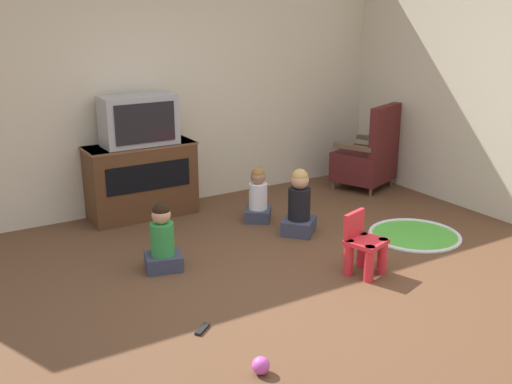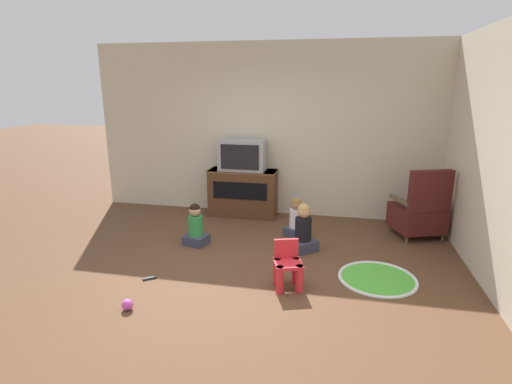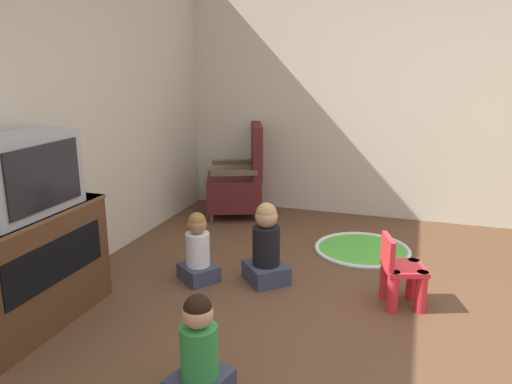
{
  "view_description": "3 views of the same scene",
  "coord_description": "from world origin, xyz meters",
  "px_view_note": "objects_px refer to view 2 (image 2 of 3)",
  "views": [
    {
      "loc": [
        -2.51,
        -3.44,
        2.12
      ],
      "look_at": [
        -0.03,
        0.65,
        0.62
      ],
      "focal_mm": 42.0,
      "sensor_mm": 36.0,
      "label": 1
    },
    {
      "loc": [
        1.05,
        -3.92,
        2.14
      ],
      "look_at": [
        0.06,
        0.87,
        0.8
      ],
      "focal_mm": 28.0,
      "sensor_mm": 36.0,
      "label": 2
    },
    {
      "loc": [
        -2.82,
        -0.07,
        1.71
      ],
      "look_at": [
        0.41,
        1.0,
        0.8
      ],
      "focal_mm": 35.0,
      "sensor_mm": 36.0,
      "label": 3
    }
  ],
  "objects_px": {
    "child_watching_left": "(196,227)",
    "child_watching_right": "(296,219)",
    "black_armchair": "(419,212)",
    "toy_ball": "(127,305)",
    "tv_cabinet": "(243,192)",
    "child_watching_center": "(303,230)",
    "remote_control": "(150,278)",
    "yellow_kid_chair": "(288,268)",
    "television": "(242,155)"
  },
  "relations": [
    {
      "from": "yellow_kid_chair",
      "to": "child_watching_left",
      "type": "height_order",
      "value": "child_watching_left"
    },
    {
      "from": "child_watching_center",
      "to": "toy_ball",
      "type": "height_order",
      "value": "child_watching_center"
    },
    {
      "from": "black_armchair",
      "to": "child_watching_right",
      "type": "xyz_separation_m",
      "value": [
        -1.71,
        -0.29,
        -0.13
      ]
    },
    {
      "from": "tv_cabinet",
      "to": "yellow_kid_chair",
      "type": "relative_size",
      "value": 2.18
    },
    {
      "from": "black_armchair",
      "to": "yellow_kid_chair",
      "type": "height_order",
      "value": "black_armchair"
    },
    {
      "from": "black_armchair",
      "to": "yellow_kid_chair",
      "type": "xyz_separation_m",
      "value": [
        -1.64,
        -1.83,
        -0.16
      ]
    },
    {
      "from": "television",
      "to": "black_armchair",
      "type": "relative_size",
      "value": 0.73
    },
    {
      "from": "child_watching_left",
      "to": "toy_ball",
      "type": "bearing_deg",
      "value": -78.61
    },
    {
      "from": "yellow_kid_chair",
      "to": "toy_ball",
      "type": "bearing_deg",
      "value": -170.07
    },
    {
      "from": "black_armchair",
      "to": "child_watching_right",
      "type": "bearing_deg",
      "value": -11.52
    },
    {
      "from": "yellow_kid_chair",
      "to": "black_armchair",
      "type": "bearing_deg",
      "value": 30.31
    },
    {
      "from": "tv_cabinet",
      "to": "remote_control",
      "type": "xyz_separation_m",
      "value": [
        -0.51,
        -2.42,
        -0.39
      ]
    },
    {
      "from": "television",
      "to": "toy_ball",
      "type": "relative_size",
      "value": 6.77
    },
    {
      "from": "toy_ball",
      "to": "child_watching_left",
      "type": "bearing_deg",
      "value": 87.03
    },
    {
      "from": "yellow_kid_chair",
      "to": "child_watching_right",
      "type": "height_order",
      "value": "child_watching_right"
    },
    {
      "from": "tv_cabinet",
      "to": "remote_control",
      "type": "height_order",
      "value": "tv_cabinet"
    },
    {
      "from": "black_armchair",
      "to": "television",
      "type": "bearing_deg",
      "value": -30.11
    },
    {
      "from": "black_armchair",
      "to": "child_watching_center",
      "type": "bearing_deg",
      "value": 6.14
    },
    {
      "from": "tv_cabinet",
      "to": "child_watching_right",
      "type": "bearing_deg",
      "value": -37.49
    },
    {
      "from": "child_watching_left",
      "to": "child_watching_right",
      "type": "xyz_separation_m",
      "value": [
        1.3,
        0.61,
        -0.01
      ]
    },
    {
      "from": "tv_cabinet",
      "to": "toy_ball",
      "type": "relative_size",
      "value": 10.17
    },
    {
      "from": "child_watching_center",
      "to": "child_watching_right",
      "type": "relative_size",
      "value": 1.15
    },
    {
      "from": "black_armchair",
      "to": "remote_control",
      "type": "distance_m",
      "value": 3.76
    },
    {
      "from": "black_armchair",
      "to": "remote_control",
      "type": "xyz_separation_m",
      "value": [
        -3.19,
        -1.97,
        -0.36
      ]
    },
    {
      "from": "toy_ball",
      "to": "black_armchair",
      "type": "bearing_deg",
      "value": 39.92
    },
    {
      "from": "child_watching_right",
      "to": "yellow_kid_chair",
      "type": "bearing_deg",
      "value": -140.4
    },
    {
      "from": "television",
      "to": "child_watching_right",
      "type": "xyz_separation_m",
      "value": [
        0.96,
        -0.71,
        -0.78
      ]
    },
    {
      "from": "tv_cabinet",
      "to": "toy_ball",
      "type": "distance_m",
      "value": 3.1
    },
    {
      "from": "tv_cabinet",
      "to": "black_armchair",
      "type": "distance_m",
      "value": 2.71
    },
    {
      "from": "child_watching_left",
      "to": "remote_control",
      "type": "distance_m",
      "value": 1.11
    },
    {
      "from": "black_armchair",
      "to": "toy_ball",
      "type": "distance_m",
      "value": 4.06
    },
    {
      "from": "black_armchair",
      "to": "toy_ball",
      "type": "xyz_separation_m",
      "value": [
        -3.1,
        -2.6,
        -0.32
      ]
    },
    {
      "from": "remote_control",
      "to": "tv_cabinet",
      "type": "bearing_deg",
      "value": 40.48
    },
    {
      "from": "black_armchair",
      "to": "remote_control",
      "type": "relative_size",
      "value": 7.03
    },
    {
      "from": "child_watching_left",
      "to": "toy_ball",
      "type": "height_order",
      "value": "child_watching_left"
    },
    {
      "from": "toy_ball",
      "to": "child_watching_right",
      "type": "bearing_deg",
      "value": 58.94
    },
    {
      "from": "black_armchair",
      "to": "child_watching_center",
      "type": "distance_m",
      "value": 1.76
    },
    {
      "from": "child_watching_right",
      "to": "toy_ball",
      "type": "relative_size",
      "value": 5.1
    },
    {
      "from": "black_armchair",
      "to": "remote_control",
      "type": "height_order",
      "value": "black_armchair"
    },
    {
      "from": "child_watching_left",
      "to": "child_watching_right",
      "type": "bearing_deg",
      "value": 39.38
    },
    {
      "from": "tv_cabinet",
      "to": "child_watching_left",
      "type": "height_order",
      "value": "tv_cabinet"
    },
    {
      "from": "child_watching_center",
      "to": "remote_control",
      "type": "bearing_deg",
      "value": 173.72
    },
    {
      "from": "black_armchair",
      "to": "child_watching_center",
      "type": "xyz_separation_m",
      "value": [
        -1.57,
        -0.81,
        -0.1
      ]
    },
    {
      "from": "yellow_kid_chair",
      "to": "toy_ball",
      "type": "distance_m",
      "value": 1.67
    },
    {
      "from": "tv_cabinet",
      "to": "child_watching_center",
      "type": "bearing_deg",
      "value": -48.51
    },
    {
      "from": "child_watching_left",
      "to": "remote_control",
      "type": "height_order",
      "value": "child_watching_left"
    },
    {
      "from": "tv_cabinet",
      "to": "television",
      "type": "bearing_deg",
      "value": -90.0
    },
    {
      "from": "tv_cabinet",
      "to": "television",
      "type": "height_order",
      "value": "television"
    },
    {
      "from": "child_watching_center",
      "to": "toy_ball",
      "type": "bearing_deg",
      "value": -172.57
    },
    {
      "from": "child_watching_left",
      "to": "child_watching_center",
      "type": "bearing_deg",
      "value": 17.95
    }
  ]
}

